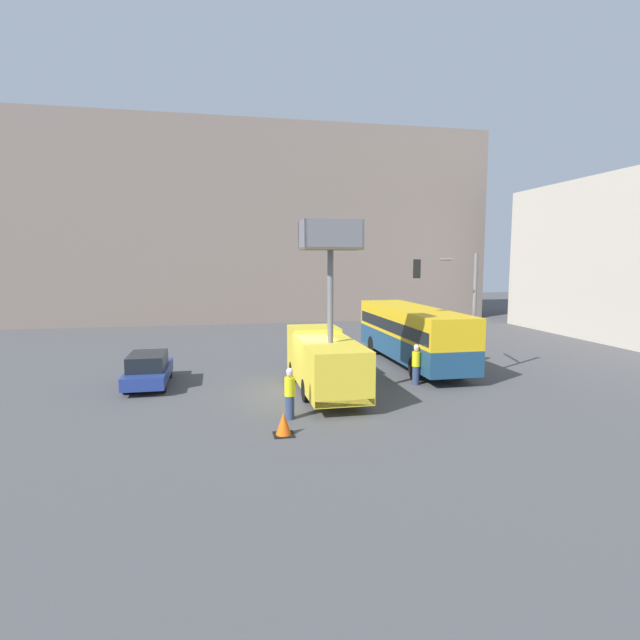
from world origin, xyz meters
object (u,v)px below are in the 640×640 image
object	(u,v)px
road_worker_directing	(416,364)
traffic_cone_near_truck	(284,424)
traffic_light_pole	(454,295)
city_bus	(412,331)
parked_car_curbside	(148,369)
utility_truck	(325,357)
road_worker_near_truck	(290,393)

from	to	relation	value
road_worker_directing	traffic_cone_near_truck	size ratio (longest dim) A/B	2.45
road_worker_directing	traffic_cone_near_truck	xyz separation A→B (m)	(-6.80, -5.40, -0.58)
traffic_light_pole	traffic_cone_near_truck	world-z (taller)	traffic_light_pole
city_bus	road_worker_directing	bearing A→B (deg)	148.59
traffic_cone_near_truck	parked_car_curbside	size ratio (longest dim) A/B	0.17
parked_car_curbside	city_bus	bearing A→B (deg)	8.48
utility_truck	road_worker_directing	bearing A→B (deg)	7.83
traffic_light_pole	road_worker_directing	xyz separation A→B (m)	(-2.29, -1.08, -3.09)
utility_truck	city_bus	world-z (taller)	utility_truck
utility_truck	traffic_cone_near_truck	world-z (taller)	utility_truck
traffic_light_pole	utility_truck	bearing A→B (deg)	-165.88
utility_truck	parked_car_curbside	bearing A→B (deg)	159.46
city_bus	parked_car_curbside	bearing A→B (deg)	86.32
traffic_light_pole	road_worker_near_truck	bearing A→B (deg)	-150.57
road_worker_directing	parked_car_curbside	xyz separation A→B (m)	(-11.97, 2.23, -0.18)
traffic_light_pole	parked_car_curbside	size ratio (longest dim) A/B	1.35
city_bus	parked_car_curbside	world-z (taller)	city_bus
utility_truck	road_worker_near_truck	world-z (taller)	utility_truck
city_bus	traffic_cone_near_truck	distance (m)	12.79
road_worker_near_truck	traffic_cone_near_truck	world-z (taller)	road_worker_near_truck
utility_truck	traffic_cone_near_truck	distance (m)	5.49
city_bus	parked_car_curbside	xyz separation A→B (m)	(-13.45, -2.01, -1.09)
utility_truck	traffic_light_pole	xyz separation A→B (m)	(6.70, 1.69, 2.47)
utility_truck	parked_car_curbside	xyz separation A→B (m)	(-7.56, 2.83, -0.80)
utility_truck	road_worker_near_truck	bearing A→B (deg)	-121.43
city_bus	road_worker_near_truck	distance (m)	11.26
traffic_light_pole	road_worker_directing	size ratio (longest dim) A/B	3.21
city_bus	road_worker_near_truck	bearing A→B (deg)	123.54
traffic_cone_near_truck	parked_car_curbside	world-z (taller)	parked_car_curbside
utility_truck	city_bus	xyz separation A→B (m)	(5.89, 4.84, 0.28)
utility_truck	parked_car_curbside	size ratio (longest dim) A/B	1.62
city_bus	traffic_cone_near_truck	bearing A→B (deg)	127.17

